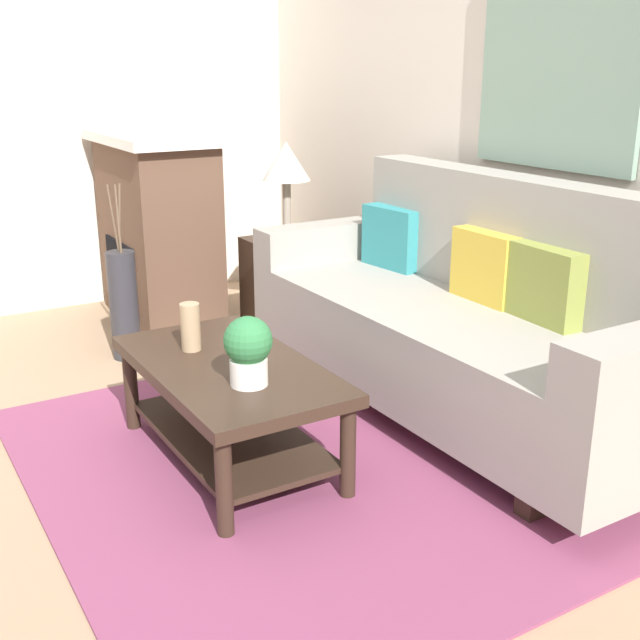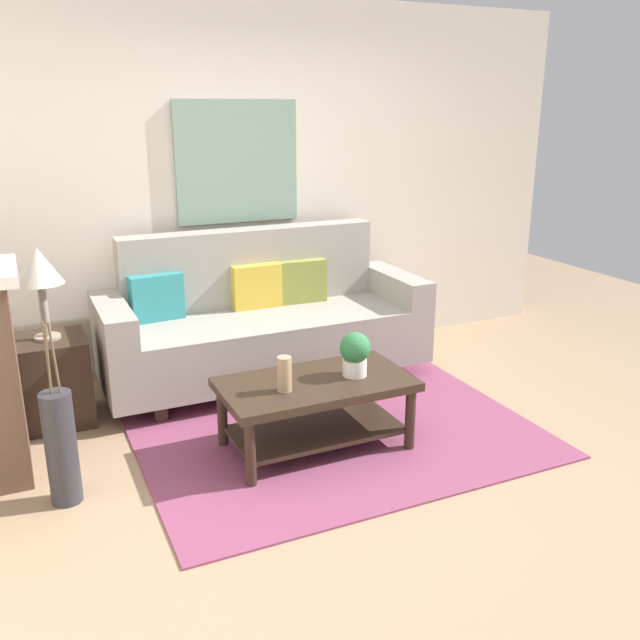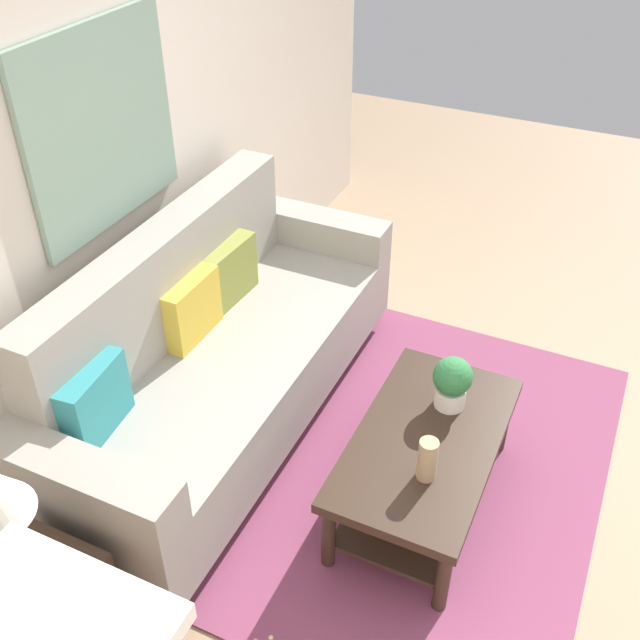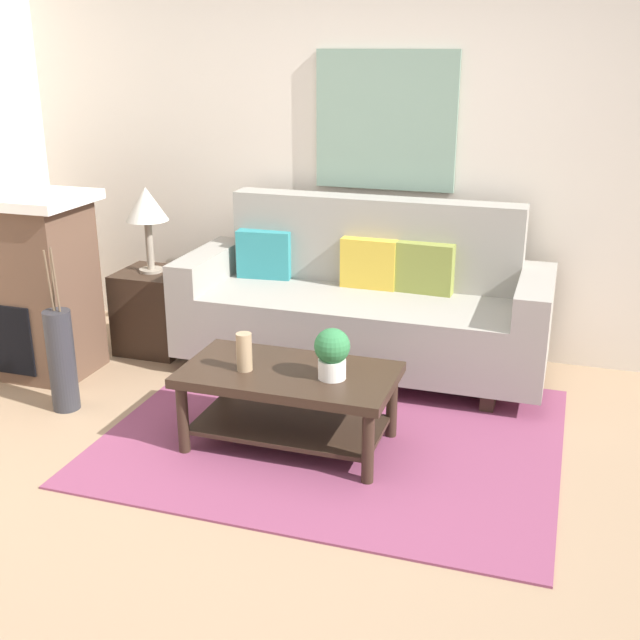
# 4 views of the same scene
# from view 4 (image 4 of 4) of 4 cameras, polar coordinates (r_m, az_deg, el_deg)

# --- Properties ---
(ground_plane) EXTENTS (9.47, 9.47, 0.00)m
(ground_plane) POSITION_cam_4_polar(r_m,az_deg,el_deg) (3.92, -1.13, -11.59)
(ground_plane) COLOR #9E7F60
(wall_back) EXTENTS (5.47, 0.10, 2.70)m
(wall_back) POSITION_cam_4_polar(r_m,az_deg,el_deg) (5.31, 5.96, 12.13)
(wall_back) COLOR beige
(wall_back) RESTS_ON ground_plane
(area_rug) EXTENTS (2.37, 1.92, 0.01)m
(area_rug) POSITION_cam_4_polar(r_m,az_deg,el_deg) (4.33, 1.06, -8.27)
(area_rug) COLOR #843D5B
(area_rug) RESTS_ON ground_plane
(couch) EXTENTS (2.31, 0.84, 1.08)m
(couch) POSITION_cam_4_polar(r_m,az_deg,el_deg) (5.03, 3.17, 1.04)
(couch) COLOR gray
(couch) RESTS_ON ground_plane
(throw_pillow_teal) EXTENTS (0.37, 0.16, 0.32)m
(throw_pillow_teal) POSITION_cam_4_polar(r_m,az_deg,el_deg) (5.30, -4.04, 4.77)
(throw_pillow_teal) COLOR teal
(throw_pillow_teal) RESTS_ON couch
(throw_pillow_mustard) EXTENTS (0.36, 0.12, 0.32)m
(throw_pillow_mustard) POSITION_cam_4_polar(r_m,az_deg,el_deg) (5.08, 3.58, 4.13)
(throw_pillow_mustard) COLOR gold
(throw_pillow_mustard) RESTS_ON couch
(throw_pillow_olive) EXTENTS (0.37, 0.14, 0.32)m
(throw_pillow_olive) POSITION_cam_4_polar(r_m,az_deg,el_deg) (5.00, 7.61, 3.76)
(throw_pillow_olive) COLOR olive
(throw_pillow_olive) RESTS_ON couch
(coffee_table) EXTENTS (1.10, 0.60, 0.43)m
(coffee_table) POSITION_cam_4_polar(r_m,az_deg,el_deg) (4.10, -2.25, -5.14)
(coffee_table) COLOR #332319
(coffee_table) RESTS_ON ground_plane
(tabletop_vase) EXTENTS (0.08, 0.08, 0.20)m
(tabletop_vase) POSITION_cam_4_polar(r_m,az_deg,el_deg) (4.03, -5.51, -2.31)
(tabletop_vase) COLOR tan
(tabletop_vase) RESTS_ON coffee_table
(potted_plant_tabletop) EXTENTS (0.18, 0.18, 0.26)m
(potted_plant_tabletop) POSITION_cam_4_polar(r_m,az_deg,el_deg) (3.90, 0.88, -2.32)
(potted_plant_tabletop) COLOR white
(potted_plant_tabletop) RESTS_ON coffee_table
(side_table) EXTENTS (0.44, 0.44, 0.56)m
(side_table) POSITION_cam_4_polar(r_m,az_deg,el_deg) (5.52, -11.90, 0.66)
(side_table) COLOR #332319
(side_table) RESTS_ON ground_plane
(table_lamp) EXTENTS (0.28, 0.28, 0.57)m
(table_lamp) POSITION_cam_4_polar(r_m,az_deg,el_deg) (5.34, -12.43, 7.94)
(table_lamp) COLOR gray
(table_lamp) RESTS_ON side_table
(fireplace) EXTENTS (1.02, 0.58, 1.16)m
(fireplace) POSITION_cam_4_polar(r_m,az_deg,el_deg) (5.33, -21.05, 2.55)
(fireplace) COLOR brown
(fireplace) RESTS_ON ground_plane
(floor_vase) EXTENTS (0.16, 0.16, 0.60)m
(floor_vase) POSITION_cam_4_polar(r_m,az_deg,el_deg) (4.74, -18.18, -2.81)
(floor_vase) COLOR #2D2D33
(floor_vase) RESTS_ON ground_plane
(floor_vase_branch_a) EXTENTS (0.03, 0.01, 0.36)m
(floor_vase_branch_a) POSITION_cam_4_polar(r_m,az_deg,el_deg) (4.58, -18.60, 2.72)
(floor_vase_branch_a) COLOR brown
(floor_vase_branch_a) RESTS_ON floor_vase
(floor_vase_branch_b) EXTENTS (0.02, 0.04, 0.36)m
(floor_vase_branch_b) POSITION_cam_4_polar(r_m,az_deg,el_deg) (4.61, -18.78, 2.80)
(floor_vase_branch_b) COLOR brown
(floor_vase_branch_b) RESTS_ON floor_vase
(floor_vase_branch_c) EXTENTS (0.02, 0.05, 0.36)m
(floor_vase_branch_c) POSITION_cam_4_polar(r_m,az_deg,el_deg) (4.59, -19.03, 2.68)
(floor_vase_branch_c) COLOR brown
(floor_vase_branch_c) RESTS_ON floor_vase
(framed_painting) EXTENTS (0.93, 0.03, 0.88)m
(framed_painting) POSITION_cam_4_polar(r_m,az_deg,el_deg) (5.25, 4.76, 14.16)
(framed_painting) COLOR gray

